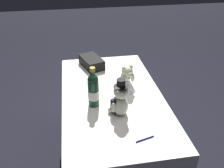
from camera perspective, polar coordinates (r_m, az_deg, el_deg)
ground_plane at (r=2.52m, az=-0.00°, el=-17.64°), size 12.00×12.00×0.00m
reception_table at (r=2.25m, az=-0.00°, el=-10.93°), size 1.43×0.79×0.79m
teddy_bear_groom at (r=1.74m, az=1.75°, el=-3.77°), size 0.15×0.14×0.28m
teddy_bear_bride at (r=2.02m, az=3.21°, el=1.10°), size 0.20×0.16×0.23m
champagne_bottle at (r=1.82m, az=-4.26°, el=-1.30°), size 0.08×0.08×0.31m
signing_pen at (r=1.61m, az=7.64°, el=-12.22°), size 0.04×0.13×0.01m
gift_case_black at (r=2.43m, az=-4.67°, el=4.98°), size 0.31×0.24×0.09m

